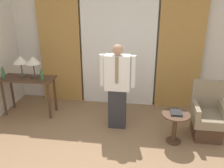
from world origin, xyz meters
TOP-DOWN VIEW (x-y plane):
  - wall_back at (0.00, 3.03)m, footprint 10.00×0.06m
  - curtain_sheer_center at (0.00, 2.90)m, footprint 1.61×0.06m
  - curtain_drape_left at (-1.31, 2.90)m, footprint 0.93×0.06m
  - curtain_drape_right at (1.31, 2.90)m, footprint 0.93×0.06m
  - desk at (-1.78, 2.14)m, footprint 1.10×0.47m
  - table_lamp_left at (-1.91, 2.20)m, footprint 0.30×0.30m
  - table_lamp_right at (-1.64, 2.20)m, footprint 0.30×0.30m
  - bottle_near_edge at (-1.41, 2.05)m, footprint 0.06×0.06m
  - bottle_by_lamp at (-2.24, 2.04)m, footprint 0.07×0.07m
  - person at (0.11, 1.84)m, footprint 0.66×0.22m
  - armchair at (1.75, 1.78)m, footprint 0.55×0.63m
  - side_table at (1.15, 1.47)m, footprint 0.48×0.48m
  - book at (1.16, 1.49)m, footprint 0.19×0.23m

SIDE VIEW (x-z plane):
  - armchair at x=1.75m, z-range -0.14..0.85m
  - side_table at x=1.15m, z-range 0.10..0.65m
  - book at x=1.16m, z-range 0.55..0.58m
  - desk at x=-1.78m, z-range 0.25..1.05m
  - person at x=0.11m, z-range 0.07..1.69m
  - bottle_near_edge at x=-1.41m, z-range 0.78..1.03m
  - bottle_by_lamp at x=-2.24m, z-range 0.78..1.03m
  - table_lamp_left at x=-1.91m, z-range 0.92..1.36m
  - table_lamp_right at x=-1.64m, z-range 0.92..1.36m
  - curtain_sheer_center at x=0.00m, z-range 0.00..2.58m
  - curtain_drape_left at x=-1.31m, z-range 0.00..2.58m
  - curtain_drape_right at x=1.31m, z-range 0.00..2.58m
  - wall_back at x=0.00m, z-range 0.00..2.70m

